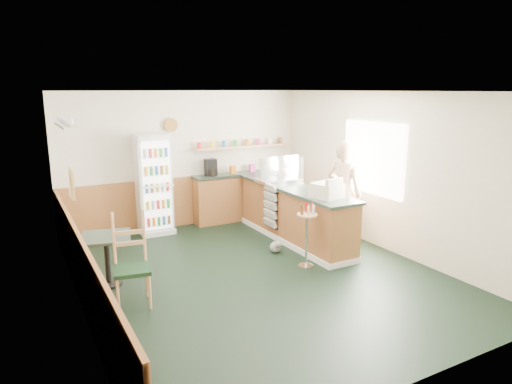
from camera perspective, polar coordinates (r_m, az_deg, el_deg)
ground at (r=7.00m, az=0.22°, el=-10.22°), size 6.00×6.00×0.00m
room_envelope at (r=7.10m, az=-4.23°, el=2.93°), size 5.04×6.02×2.72m
service_counter at (r=8.38m, az=4.78°, el=-3.01°), size 0.68×3.01×1.01m
back_counter at (r=9.72m, az=-1.60°, el=-0.21°), size 2.24×0.42×1.69m
drinks_fridge at (r=8.89m, az=-12.65°, el=0.92°), size 0.63×0.53×1.91m
display_case at (r=8.64m, az=2.92°, el=2.85°), size 0.84×0.44×0.47m
cash_register at (r=7.47m, az=8.85°, el=0.21°), size 0.49×0.51×0.24m
shopkeeper at (r=8.25m, az=10.93°, el=-0.07°), size 0.63×0.73×1.86m
condiment_stand at (r=7.12m, az=6.38°, el=-4.39°), size 0.32×0.32×1.00m
newspaper_rack at (r=8.35m, az=1.81°, el=-1.74°), size 0.09×0.41×0.82m
cafe_table at (r=6.79m, az=-18.17°, el=-6.96°), size 0.80×0.80×0.73m
cafe_chair at (r=6.14m, az=-15.54°, el=-7.76°), size 0.52×0.52×1.20m
dog_doorstop at (r=7.82m, az=2.49°, el=-6.84°), size 0.19×0.25×0.23m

